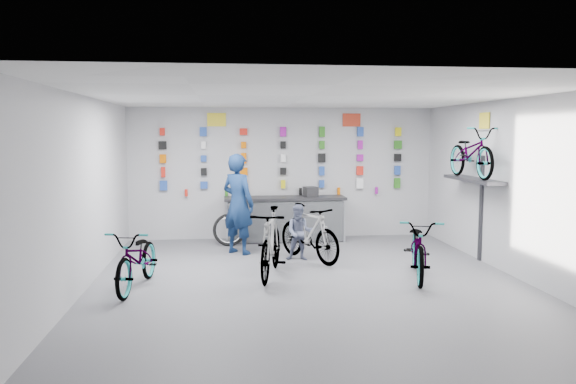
{
  "coord_description": "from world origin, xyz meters",
  "views": [
    {
      "loc": [
        -1.36,
        -8.83,
        2.42
      ],
      "look_at": [
        -0.18,
        1.4,
        1.34
      ],
      "focal_mm": 35.0,
      "sensor_mm": 36.0,
      "label": 1
    }
  ],
  "objects": [
    {
      "name": "floor",
      "position": [
        0.0,
        0.0,
        0.0
      ],
      "size": [
        8.0,
        8.0,
        0.0
      ],
      "primitive_type": "plane",
      "color": "#55555A",
      "rests_on": "ground"
    },
    {
      "name": "bike_center",
      "position": [
        -0.58,
        0.43,
        0.58
      ],
      "size": [
        0.98,
        2.01,
        1.17
      ],
      "primitive_type": "imported",
      "rotation": [
        0.0,
        0.0,
        -0.23
      ],
      "color": "gray",
      "rests_on": "floor"
    },
    {
      "name": "bike_left",
      "position": [
        -2.7,
        -0.06,
        0.48
      ],
      "size": [
        0.93,
        1.92,
        0.97
      ],
      "primitive_type": "imported",
      "rotation": [
        0.0,
        0.0,
        -0.16
      ],
      "color": "gray",
      "rests_on": "floor"
    },
    {
      "name": "merch_wall",
      "position": [
        0.11,
        3.93,
        1.79
      ],
      "size": [
        5.57,
        0.08,
        1.57
      ],
      "color": "#2449A8",
      "rests_on": "wall_back"
    },
    {
      "name": "sign_side",
      "position": [
        3.48,
        1.2,
        2.65
      ],
      "size": [
        0.02,
        0.4,
        0.3
      ],
      "primitive_type": "cube",
      "color": "yellow",
      "rests_on": "wall_right"
    },
    {
      "name": "register",
      "position": [
        0.58,
        3.55,
        1.11
      ],
      "size": [
        0.33,
        0.35,
        0.22
      ],
      "primitive_type": "cube",
      "rotation": [
        0.0,
        0.0,
        0.19
      ],
      "color": "black",
      "rests_on": "counter"
    },
    {
      "name": "clerk",
      "position": [
        -1.08,
        2.34,
        1.01
      ],
      "size": [
        0.87,
        0.84,
        2.01
      ],
      "primitive_type": "imported",
      "rotation": [
        0.0,
        0.0,
        2.43
      ],
      "color": "#0F2449",
      "rests_on": "floor"
    },
    {
      "name": "ceiling",
      "position": [
        0.0,
        0.0,
        3.0
      ],
      "size": [
        8.0,
        8.0,
        0.0
      ],
      "primitive_type": "plane",
      "rotation": [
        3.14,
        0.0,
        0.0
      ],
      "color": "white",
      "rests_on": "wall_back"
    },
    {
      "name": "sign_left",
      "position": [
        -1.5,
        3.98,
        2.72
      ],
      "size": [
        0.42,
        0.02,
        0.3
      ],
      "primitive_type": "cube",
      "color": "yellow",
      "rests_on": "wall_back"
    },
    {
      "name": "bike_service",
      "position": [
        0.24,
        1.55,
        0.54
      ],
      "size": [
        1.31,
        1.81,
        1.08
      ],
      "primitive_type": "imported",
      "rotation": [
        0.0,
        0.0,
        0.5
      ],
      "color": "gray",
      "rests_on": "floor"
    },
    {
      "name": "bike_wall",
      "position": [
        3.25,
        1.2,
        2.05
      ],
      "size": [
        0.63,
        1.8,
        0.95
      ],
      "primitive_type": "imported",
      "color": "gray",
      "rests_on": "wall_bracket"
    },
    {
      "name": "customer",
      "position": [
        0.07,
        1.61,
        0.54
      ],
      "size": [
        0.59,
        0.5,
        1.07
      ],
      "primitive_type": "imported",
      "rotation": [
        0.0,
        0.0,
        -0.19
      ],
      "color": "#525975",
      "rests_on": "floor"
    },
    {
      "name": "bike_right",
      "position": [
        1.87,
        0.09,
        0.52
      ],
      "size": [
        1.19,
        2.08,
        1.03
      ],
      "primitive_type": "imported",
      "rotation": [
        0.0,
        0.0,
        -0.27
      ],
      "color": "gray",
      "rests_on": "floor"
    },
    {
      "name": "spare_wheel",
      "position": [
        -1.25,
        3.17,
        0.34
      ],
      "size": [
        0.73,
        0.31,
        0.7
      ],
      "rotation": [
        0.0,
        0.0,
        -0.09
      ],
      "color": "black",
      "rests_on": "floor"
    },
    {
      "name": "wall_left",
      "position": [
        -3.5,
        0.0,
        1.5
      ],
      "size": [
        0.0,
        8.0,
        8.0
      ],
      "primitive_type": "plane",
      "rotation": [
        1.57,
        0.0,
        1.57
      ],
      "color": "#B8B8BA",
      "rests_on": "floor"
    },
    {
      "name": "counter",
      "position": [
        0.0,
        3.54,
        0.49
      ],
      "size": [
        2.7,
        0.66,
        1.0
      ],
      "color": "black",
      "rests_on": "floor"
    },
    {
      "name": "wall_front",
      "position": [
        0.0,
        -4.0,
        1.5
      ],
      "size": [
        7.0,
        0.0,
        7.0
      ],
      "primitive_type": "plane",
      "rotation": [
        -1.57,
        0.0,
        0.0
      ],
      "color": "#B8B8BA",
      "rests_on": "floor"
    },
    {
      "name": "wall_bracket",
      "position": [
        3.33,
        1.2,
        1.46
      ],
      "size": [
        0.39,
        1.9,
        2.0
      ],
      "color": "#333338",
      "rests_on": "wall_right"
    },
    {
      "name": "wall_right",
      "position": [
        3.5,
        0.0,
        1.5
      ],
      "size": [
        0.0,
        8.0,
        8.0
      ],
      "primitive_type": "plane",
      "rotation": [
        1.57,
        0.0,
        -1.57
      ],
      "color": "#B8B8BA",
      "rests_on": "floor"
    },
    {
      "name": "wall_back",
      "position": [
        0.0,
        4.0,
        1.5
      ],
      "size": [
        7.0,
        0.0,
        7.0
      ],
      "primitive_type": "plane",
      "rotation": [
        1.57,
        0.0,
        0.0
      ],
      "color": "#B8B8BA",
      "rests_on": "floor"
    },
    {
      "name": "sign_right",
      "position": [
        1.6,
        3.98,
        2.72
      ],
      "size": [
        0.42,
        0.02,
        0.3
      ],
      "primitive_type": "cube",
      "color": "red",
      "rests_on": "wall_back"
    }
  ]
}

